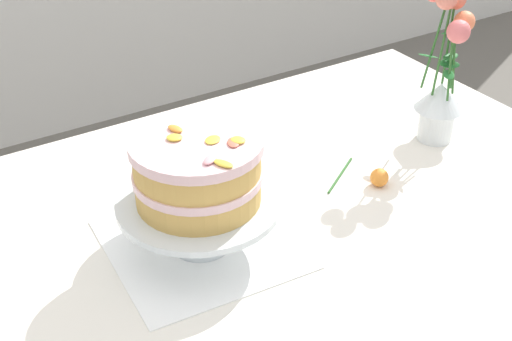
{
  "coord_description": "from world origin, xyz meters",
  "views": [
    {
      "loc": [
        -0.64,
        -0.9,
        1.54
      ],
      "look_at": [
        -0.08,
        -0.0,
        0.86
      ],
      "focal_mm": 49.35,
      "sensor_mm": 36.0,
      "label": 1
    }
  ],
  "objects_px": {
    "flower_vase": "(443,79)",
    "layer_cake": "(198,170)",
    "dining_table": "(294,253)",
    "cake_stand": "(200,208)",
    "fallen_rose": "(377,177)"
  },
  "relations": [
    {
      "from": "dining_table",
      "to": "fallen_rose",
      "type": "xyz_separation_m",
      "value": [
        0.2,
        0.0,
        0.11
      ]
    },
    {
      "from": "flower_vase",
      "to": "fallen_rose",
      "type": "height_order",
      "value": "flower_vase"
    },
    {
      "from": "dining_table",
      "to": "flower_vase",
      "type": "xyz_separation_m",
      "value": [
        0.43,
        0.08,
        0.24
      ]
    },
    {
      "from": "layer_cake",
      "to": "fallen_rose",
      "type": "height_order",
      "value": "layer_cake"
    },
    {
      "from": "dining_table",
      "to": "fallen_rose",
      "type": "relative_size",
      "value": 10.85
    },
    {
      "from": "flower_vase",
      "to": "dining_table",
      "type": "bearing_deg",
      "value": -169.91
    },
    {
      "from": "layer_cake",
      "to": "fallen_rose",
      "type": "bearing_deg",
      "value": -2.03
    },
    {
      "from": "cake_stand",
      "to": "dining_table",
      "type": "bearing_deg",
      "value": -4.81
    },
    {
      "from": "cake_stand",
      "to": "flower_vase",
      "type": "relative_size",
      "value": 0.82
    },
    {
      "from": "layer_cake",
      "to": "flower_vase",
      "type": "distance_m",
      "value": 0.63
    },
    {
      "from": "dining_table",
      "to": "cake_stand",
      "type": "bearing_deg",
      "value": 175.19
    },
    {
      "from": "fallen_rose",
      "to": "layer_cake",
      "type": "bearing_deg",
      "value": 177.97
    },
    {
      "from": "dining_table",
      "to": "layer_cake",
      "type": "height_order",
      "value": "layer_cake"
    },
    {
      "from": "flower_vase",
      "to": "layer_cake",
      "type": "bearing_deg",
      "value": -174.44
    },
    {
      "from": "flower_vase",
      "to": "fallen_rose",
      "type": "distance_m",
      "value": 0.28
    }
  ]
}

